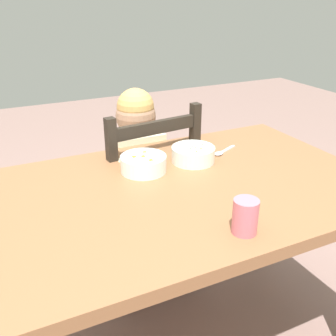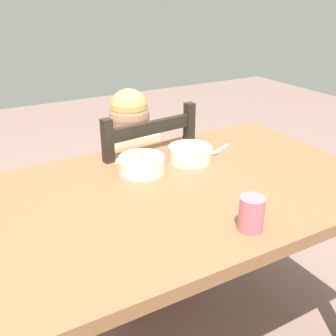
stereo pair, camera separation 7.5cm
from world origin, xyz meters
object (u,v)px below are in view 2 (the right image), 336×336
Objects in this scene: dining_table at (160,218)px; bowl_of_carrots at (142,164)px; spoon at (217,151)px; drinking_cup at (251,214)px; bowl_of_peas at (190,153)px; dining_chair at (136,200)px; child_figure at (134,164)px.

bowl_of_carrots is (0.02, 0.16, 0.13)m from dining_table.
bowl_of_carrots is at bearing -176.24° from spoon.
drinking_cup is at bearing -79.08° from bowl_of_carrots.
bowl_of_peas is at bearing -170.96° from spoon.
dining_table is at bearing -104.90° from dining_chair.
bowl_of_peas is (0.09, -0.30, 0.32)m from dining_chair.
spoon is at bearing -48.33° from child_figure.
child_figure is 0.38m from spoon.
bowl_of_peas and bowl_of_carrots have the same top height.
dining_chair is at bearing 75.10° from dining_table.
bowl_of_carrots is (-0.10, -0.29, 0.13)m from child_figure.
drinking_cup is (-0.01, -0.77, 0.15)m from child_figure.
bowl_of_carrots is (-0.11, -0.30, 0.32)m from dining_chair.
spoon is 1.38× the size of drinking_cup.
child_figure is 5.85× the size of bowl_of_peas.
spoon is at bearing 63.25° from drinking_cup.
child_figure is 0.78m from drinking_cup.
bowl_of_peas is (0.22, 0.16, 0.13)m from dining_table.
bowl_of_carrots is at bearing 83.79° from dining_table.
child_figure reaches higher than spoon.
dining_table is 0.36m from drinking_cup.
bowl_of_peas is at bearing 77.06° from drinking_cup.
drinking_cup is at bearing -102.94° from bowl_of_peas.
bowl_of_peas is 1.67× the size of drinking_cup.
bowl_of_peas is at bearing -72.47° from dining_chair.
drinking_cup reaches higher than dining_table.
child_figure is 0.34m from bowl_of_carrots.
dining_table is at bearing -104.49° from child_figure.
child_figure reaches higher than bowl_of_peas.
drinking_cup is (-0.25, -0.50, 0.04)m from spoon.
spoon is (0.36, 0.18, 0.10)m from dining_table.
spoon is at bearing 9.04° from bowl_of_peas.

